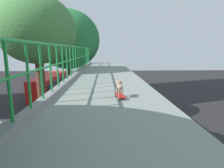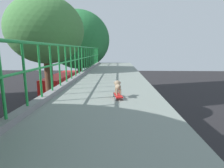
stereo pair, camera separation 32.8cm
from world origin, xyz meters
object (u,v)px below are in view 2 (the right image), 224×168
at_px(car_grey_fifth, 26,155).
at_px(car_red_taxi_sixth, 12,129).
at_px(city_bus, 62,83).
at_px(toy_skateboard, 118,95).
at_px(small_dog, 118,86).

height_order(car_grey_fifth, car_red_taxi_sixth, car_red_taxi_sixth).
bearing_deg(city_bus, car_grey_fifth, -79.23).
height_order(car_grey_fifth, toy_skateboard, toy_skateboard).
height_order(car_red_taxi_sixth, small_dog, small_dog).
bearing_deg(car_red_taxi_sixth, toy_skateboard, -46.92).
distance_m(city_bus, small_dog, 25.36).
bearing_deg(small_dog, car_grey_fifth, 134.56).
bearing_deg(car_grey_fifth, small_dog, -45.44).
distance_m(car_grey_fifth, city_bus, 17.88).
xyz_separation_m(car_grey_fifth, city_bus, (-3.33, 17.53, 1.18)).
bearing_deg(car_red_taxi_sixth, city_bus, 91.31).
xyz_separation_m(toy_skateboard, small_dog, (-0.01, 0.07, 0.21)).
bearing_deg(toy_skateboard, car_red_taxi_sixth, 133.08).
height_order(car_grey_fifth, small_dog, small_dog).
bearing_deg(city_bus, toy_skateboard, -68.90).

